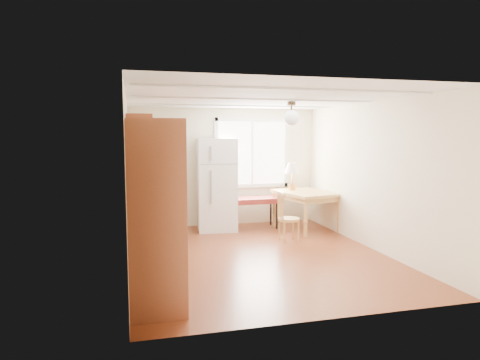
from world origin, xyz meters
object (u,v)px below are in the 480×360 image
object	(u,v)px
dining_table	(306,196)
chair	(285,214)
bench	(247,201)
refrigerator	(217,184)

from	to	relation	value
dining_table	chair	distance (m)	1.15
bench	refrigerator	bearing A→B (deg)	171.34
chair	dining_table	bearing A→B (deg)	47.80
bench	dining_table	xyz separation A→B (m)	(1.14, -0.37, 0.11)
bench	dining_table	bearing A→B (deg)	-20.43
refrigerator	bench	bearing A→B (deg)	-0.57
refrigerator	bench	size ratio (longest dim) A/B	1.32
dining_table	chair	size ratio (longest dim) A/B	1.61
dining_table	bench	bearing A→B (deg)	149.29
refrigerator	chair	xyz separation A→B (m)	(1.01, -1.27, -0.42)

